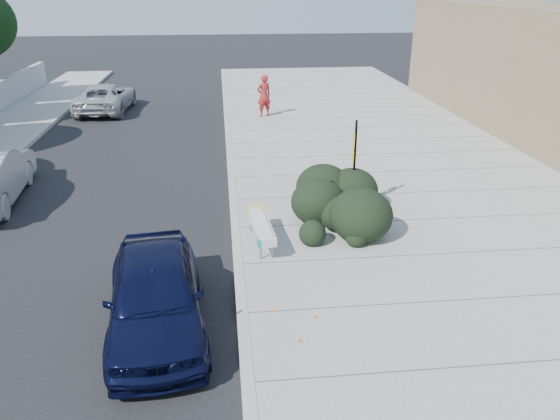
{
  "coord_description": "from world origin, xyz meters",
  "views": [
    {
      "loc": [
        -0.24,
        -11.01,
        6.11
      ],
      "look_at": [
        1.07,
        1.06,
        1.0
      ],
      "focal_mm": 35.0,
      "sensor_mm": 36.0,
      "label": 1
    }
  ],
  "objects_px": {
    "sign_post": "(354,160)",
    "suv_silver": "(106,98)",
    "bench": "(261,225)",
    "bike_rack": "(327,191)",
    "sedan_navy": "(155,294)",
    "pedestrian": "(264,96)"
  },
  "relations": [
    {
      "from": "sign_post",
      "to": "suv_silver",
      "type": "xyz_separation_m",
      "value": [
        -9.31,
        14.32,
        -0.9
      ]
    },
    {
      "from": "bench",
      "to": "bike_rack",
      "type": "xyz_separation_m",
      "value": [
        1.99,
        1.84,
        0.11
      ]
    },
    {
      "from": "bench",
      "to": "sign_post",
      "type": "relative_size",
      "value": 0.83
    },
    {
      "from": "bike_rack",
      "to": "suv_silver",
      "type": "distance_m",
      "value": 16.77
    },
    {
      "from": "bench",
      "to": "bike_rack",
      "type": "height_order",
      "value": "bike_rack"
    },
    {
      "from": "sedan_navy",
      "to": "pedestrian",
      "type": "bearing_deg",
      "value": 72.38
    },
    {
      "from": "sign_post",
      "to": "pedestrian",
      "type": "xyz_separation_m",
      "value": [
        -1.52,
        11.73,
        -0.48
      ]
    },
    {
      "from": "sedan_navy",
      "to": "suv_silver",
      "type": "height_order",
      "value": "sedan_navy"
    },
    {
      "from": "bench",
      "to": "bike_rack",
      "type": "distance_m",
      "value": 2.71
    },
    {
      "from": "bike_rack",
      "to": "suv_silver",
      "type": "height_order",
      "value": "suv_silver"
    },
    {
      "from": "sign_post",
      "to": "pedestrian",
      "type": "distance_m",
      "value": 11.84
    },
    {
      "from": "bike_rack",
      "to": "sign_post",
      "type": "xyz_separation_m",
      "value": [
        0.73,
        0.09,
        0.85
      ]
    },
    {
      "from": "bike_rack",
      "to": "pedestrian",
      "type": "bearing_deg",
      "value": 79.92
    },
    {
      "from": "bench",
      "to": "sedan_navy",
      "type": "relative_size",
      "value": 0.48
    },
    {
      "from": "suv_silver",
      "to": "pedestrian",
      "type": "height_order",
      "value": "pedestrian"
    },
    {
      "from": "bike_rack",
      "to": "pedestrian",
      "type": "xyz_separation_m",
      "value": [
        -0.79,
        11.82,
        0.37
      ]
    },
    {
      "from": "suv_silver",
      "to": "pedestrian",
      "type": "distance_m",
      "value": 8.22
    },
    {
      "from": "bike_rack",
      "to": "sedan_navy",
      "type": "relative_size",
      "value": 0.23
    },
    {
      "from": "sign_post",
      "to": "bench",
      "type": "bearing_deg",
      "value": -136.99
    },
    {
      "from": "bench",
      "to": "pedestrian",
      "type": "bearing_deg",
      "value": 80.35
    },
    {
      "from": "sedan_navy",
      "to": "pedestrian",
      "type": "xyz_separation_m",
      "value": [
        3.4,
        16.75,
        0.38
      ]
    },
    {
      "from": "bike_rack",
      "to": "pedestrian",
      "type": "height_order",
      "value": "pedestrian"
    }
  ]
}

